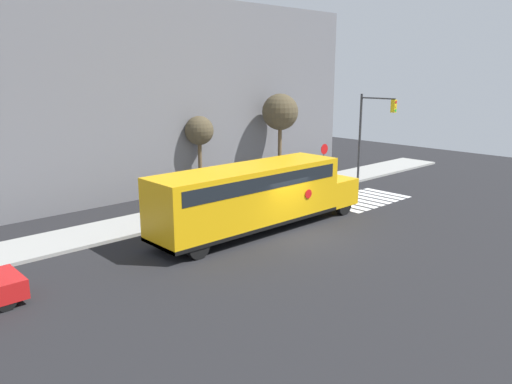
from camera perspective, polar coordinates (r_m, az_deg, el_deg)
The scene contains 9 objects.
ground_plane at distance 23.02m, azimuth 5.04°, elevation -5.02°, with size 60.00×60.00×0.00m, color black.
sidewalk_strip at distance 27.57m, azimuth -5.02°, elevation -1.73°, with size 44.00×3.00×0.15m.
building_backdrop at distance 32.04m, azimuth -12.53°, elevation 10.65°, with size 32.00×4.00×11.77m.
crosswalk_stripes at distance 30.10m, azimuth 12.20°, elevation -0.83°, with size 5.40×3.20×0.01m.
school_bus at distance 23.13m, azimuth -0.09°, elevation -0.23°, with size 11.69×2.57×3.14m.
stop_sign at distance 32.42m, azimuth 7.76°, elevation 3.71°, with size 0.66×0.10×2.86m.
traffic_light at distance 34.22m, azimuth 12.93°, elevation 7.38°, with size 0.28×2.71×5.93m.
tree_near_sidewalk at distance 34.43m, azimuth 2.78°, elevation 9.05°, with size 2.47×2.47×5.93m.
tree_far_sidewalk at distance 31.31m, azimuth -6.50°, elevation 6.87°, with size 1.80×1.80×4.71m.
Camera 1 is at (-16.27, -14.57, 7.26)m, focal length 35.00 mm.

